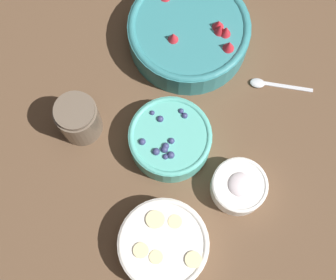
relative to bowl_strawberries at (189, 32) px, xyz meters
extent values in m
plane|color=brown|center=(-0.21, 0.12, -0.04)|extent=(4.00, 4.00, 0.00)
cylinder|color=teal|center=(0.00, 0.00, -0.01)|extent=(0.26, 0.26, 0.07)
torus|color=teal|center=(0.00, 0.00, 0.02)|extent=(0.26, 0.26, 0.02)
cylinder|color=red|center=(0.00, 0.00, 0.01)|extent=(0.21, 0.21, 0.02)
cone|color=red|center=(-0.09, -0.03, 0.03)|extent=(0.04, 0.04, 0.03)
cone|color=red|center=(-0.01, 0.05, 0.03)|extent=(0.03, 0.03, 0.03)
cone|color=red|center=(-0.05, -0.04, 0.03)|extent=(0.03, 0.03, 0.03)
cone|color=red|center=(-0.06, -0.05, 0.03)|extent=(0.03, 0.03, 0.03)
cone|color=red|center=(-0.04, -0.05, 0.03)|extent=(0.04, 0.04, 0.03)
cylinder|color=#56B7A8|center=(-0.17, 0.17, -0.01)|extent=(0.16, 0.16, 0.06)
torus|color=#56B7A8|center=(-0.17, 0.17, 0.01)|extent=(0.16, 0.16, 0.01)
cylinder|color=navy|center=(-0.17, 0.17, 0.00)|extent=(0.13, 0.13, 0.02)
sphere|color=navy|center=(-0.15, 0.12, 0.02)|extent=(0.01, 0.01, 0.01)
sphere|color=navy|center=(-0.14, 0.12, 0.02)|extent=(0.01, 0.01, 0.01)
sphere|color=navy|center=(-0.20, 0.20, 0.02)|extent=(0.01, 0.01, 0.01)
sphere|color=navy|center=(-0.11, 0.17, 0.02)|extent=(0.01, 0.01, 0.01)
sphere|color=navy|center=(-0.20, 0.19, 0.02)|extent=(0.01, 0.01, 0.01)
sphere|color=navy|center=(-0.18, 0.21, 0.02)|extent=(0.01, 0.01, 0.01)
sphere|color=navy|center=(-0.15, 0.22, 0.02)|extent=(0.01, 0.01, 0.01)
sphere|color=navy|center=(-0.18, 0.17, 0.02)|extent=(0.01, 0.01, 0.01)
sphere|color=navy|center=(-0.19, 0.19, 0.02)|extent=(0.01, 0.01, 0.01)
sphere|color=navy|center=(-0.18, 0.19, 0.02)|extent=(0.01, 0.01, 0.01)
sphere|color=navy|center=(-0.13, 0.16, 0.02)|extent=(0.01, 0.01, 0.01)
cylinder|color=white|center=(-0.33, 0.30, -0.01)|extent=(0.17, 0.17, 0.05)
torus|color=white|center=(-0.33, 0.30, 0.01)|extent=(0.17, 0.17, 0.01)
cylinder|color=beige|center=(-0.33, 0.30, 0.00)|extent=(0.13, 0.13, 0.02)
cylinder|color=beige|center=(-0.38, 0.27, 0.01)|extent=(0.03, 0.03, 0.01)
cylinder|color=beige|center=(-0.32, 0.34, 0.01)|extent=(0.03, 0.03, 0.01)
cylinder|color=beige|center=(-0.29, 0.28, 0.01)|extent=(0.03, 0.03, 0.01)
cylinder|color=beige|center=(-0.34, 0.32, 0.01)|extent=(0.03, 0.03, 0.01)
cylinder|color=beige|center=(-0.29, 0.28, 0.01)|extent=(0.03, 0.03, 0.01)
cylinder|color=beige|center=(-0.31, 0.26, 0.01)|extent=(0.03, 0.03, 0.00)
cylinder|color=white|center=(-0.32, 0.11, -0.02)|extent=(0.11, 0.11, 0.05)
torus|color=white|center=(-0.32, 0.11, 0.00)|extent=(0.11, 0.11, 0.01)
cylinder|color=silver|center=(-0.32, 0.11, 0.00)|extent=(0.09, 0.09, 0.01)
ellipsoid|color=silver|center=(-0.32, 0.11, 0.00)|extent=(0.05, 0.05, 0.02)
cylinder|color=brown|center=(-0.03, 0.30, 0.00)|extent=(0.09, 0.09, 0.09)
cylinder|color=#472819|center=(-0.03, 0.30, 0.00)|extent=(0.07, 0.07, 0.07)
cylinder|color=brown|center=(-0.03, 0.30, 0.05)|extent=(0.08, 0.08, 0.01)
cube|color=silver|center=(-0.21, -0.11, -0.04)|extent=(0.08, 0.08, 0.01)
ellipsoid|color=silver|center=(-0.17, -0.06, -0.04)|extent=(0.04, 0.04, 0.01)
camera|label=1|loc=(-0.39, 0.33, 0.88)|focal=50.00mm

